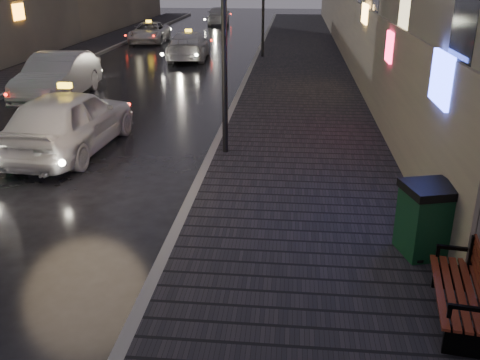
# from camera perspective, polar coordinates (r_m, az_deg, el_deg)

# --- Properties ---
(ground) EXTENTS (120.00, 120.00, 0.00)m
(ground) POSITION_cam_1_polar(r_m,az_deg,el_deg) (9.15, -18.17, -9.66)
(ground) COLOR black
(ground) RESTS_ON ground
(sidewalk) EXTENTS (4.60, 58.00, 0.15)m
(sidewalk) POSITION_cam_1_polar(r_m,az_deg,el_deg) (28.44, 6.51, 12.46)
(sidewalk) COLOR black
(sidewalk) RESTS_ON ground
(curb) EXTENTS (0.20, 58.00, 0.15)m
(curb) POSITION_cam_1_polar(r_m,az_deg,el_deg) (28.51, 1.56, 12.61)
(curb) COLOR slate
(curb) RESTS_ON ground
(sidewalk_far) EXTENTS (2.40, 58.00, 0.15)m
(sidewalk_far) POSITION_cam_1_polar(r_m,az_deg,el_deg) (30.96, -18.08, 12.30)
(sidewalk_far) COLOR black
(sidewalk_far) RESTS_ON ground
(curb_far) EXTENTS (0.20, 58.00, 0.15)m
(curb_far) POSITION_cam_1_polar(r_m,az_deg,el_deg) (30.47, -15.79, 12.41)
(curb_far) COLOR slate
(curb_far) RESTS_ON ground
(lamp_near) EXTENTS (0.36, 0.36, 5.28)m
(lamp_near) POSITION_cam_1_polar(r_m,az_deg,el_deg) (13.23, -1.71, 16.91)
(lamp_near) COLOR black
(lamp_near) RESTS_ON sidewalk
(bench) EXTENTS (0.88, 1.89, 0.93)m
(bench) POSITION_cam_1_polar(r_m,az_deg,el_deg) (7.84, 22.95, -10.80)
(bench) COLOR black
(bench) RESTS_ON sidewalk
(trash_bin) EXTENTS (0.98, 0.98, 1.22)m
(trash_bin) POSITION_cam_1_polar(r_m,az_deg,el_deg) (9.29, 19.30, -3.94)
(trash_bin) COLOR black
(trash_bin) RESTS_ON sidewalk
(taxi_near) EXTENTS (2.34, 5.15, 1.71)m
(taxi_near) POSITION_cam_1_polar(r_m,az_deg,el_deg) (14.82, -17.78, 6.06)
(taxi_near) COLOR silver
(taxi_near) RESTS_ON ground
(car_left_mid) EXTENTS (1.96, 5.11, 1.66)m
(car_left_mid) POSITION_cam_1_polar(r_m,az_deg,el_deg) (21.31, -18.85, 10.42)
(car_left_mid) COLOR gray
(car_left_mid) RESTS_ON ground
(taxi_mid) EXTENTS (2.33, 5.07, 1.44)m
(taxi_mid) POSITION_cam_1_polar(r_m,az_deg,el_deg) (29.47, -5.48, 14.08)
(taxi_mid) COLOR silver
(taxi_mid) RESTS_ON ground
(taxi_far) EXTENTS (2.32, 4.70, 1.28)m
(taxi_far) POSITION_cam_1_polar(r_m,az_deg,el_deg) (36.70, -9.65, 15.26)
(taxi_far) COLOR silver
(taxi_far) RESTS_ON ground
(car_far) EXTENTS (2.31, 4.70, 1.54)m
(car_far) POSITION_cam_1_polar(r_m,az_deg,el_deg) (48.06, -2.30, 17.16)
(car_far) COLOR #94949B
(car_far) RESTS_ON ground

